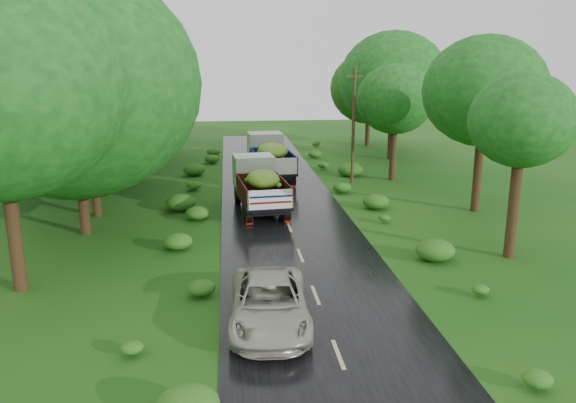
{
  "coord_description": "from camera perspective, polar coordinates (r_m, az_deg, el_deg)",
  "views": [
    {
      "loc": [
        -2.87,
        -13.61,
        7.88
      ],
      "look_at": [
        -0.25,
        10.43,
        1.7
      ],
      "focal_mm": 35.0,
      "sensor_mm": 36.0,
      "label": 1
    }
  ],
  "objects": [
    {
      "name": "truck_near",
      "position": [
        29.81,
        -2.97,
        1.94
      ],
      "size": [
        2.85,
        6.47,
        2.64
      ],
      "rotation": [
        0.0,
        0.0,
        0.1
      ],
      "color": "black",
      "rests_on": "ground"
    },
    {
      "name": "road_lines",
      "position": [
        21.32,
        1.97,
        -7.3
      ],
      "size": [
        0.12,
        69.6,
        0.0
      ],
      "color": "#BFB78C",
      "rests_on": "road"
    },
    {
      "name": "car",
      "position": [
        17.2,
        -1.91,
        -10.26
      ],
      "size": [
        2.57,
        5.15,
        1.4
      ],
      "primitive_type": "imported",
      "rotation": [
        0.0,
        0.0,
        -0.05
      ],
      "color": "#ACAB99",
      "rests_on": "road"
    },
    {
      "name": "trees_left",
      "position": [
        35.42,
        -19.26,
        11.91
      ],
      "size": [
        7.5,
        34.74,
        9.75
      ],
      "color": "black",
      "rests_on": "ground"
    },
    {
      "name": "trees_right",
      "position": [
        40.58,
        11.98,
        10.98
      ],
      "size": [
        5.8,
        33.56,
        8.04
      ],
      "color": "black",
      "rests_on": "ground"
    },
    {
      "name": "road",
      "position": [
        20.41,
        2.37,
        -8.36
      ],
      "size": [
        6.5,
        80.0,
        0.02
      ],
      "primitive_type": "cube",
      "color": "black",
      "rests_on": "ground"
    },
    {
      "name": "ground",
      "position": [
        15.98,
        5.12,
        -15.25
      ],
      "size": [
        120.0,
        120.0,
        0.0
      ],
      "primitive_type": "plane",
      "color": "#0F450E",
      "rests_on": "ground"
    },
    {
      "name": "utility_pole",
      "position": [
        36.28,
        6.66,
        7.75
      ],
      "size": [
        1.26,
        0.45,
        7.35
      ],
      "rotation": [
        0.0,
        0.0,
        0.29
      ],
      "color": "#382616",
      "rests_on": "ground"
    },
    {
      "name": "truck_far",
      "position": [
        37.73,
        -1.9,
        4.75
      ],
      "size": [
        2.89,
        6.92,
        2.84
      ],
      "rotation": [
        0.0,
        0.0,
        0.08
      ],
      "color": "black",
      "rests_on": "ground"
    },
    {
      "name": "shrubs",
      "position": [
        28.76,
        -0.28,
        -0.84
      ],
      "size": [
        11.9,
        44.0,
        0.7
      ],
      "color": "#195714",
      "rests_on": "ground"
    }
  ]
}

